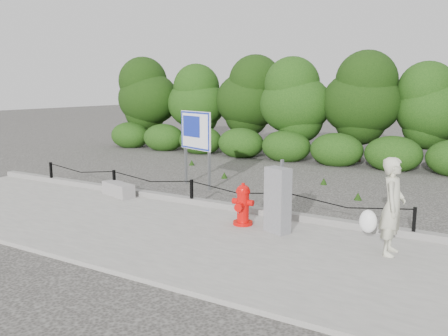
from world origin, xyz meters
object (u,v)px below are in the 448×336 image
Objects in this scene: fire_hydrant at (243,205)px; advertising_sign at (196,134)px; utility_cabinet at (278,200)px; concrete_block at (118,189)px; pedestrian at (391,207)px.

advertising_sign is at bearing 133.08° from fire_hydrant.
concrete_block is at bearing -166.91° from utility_cabinet.
pedestrian is 6.78m from advertising_sign.
fire_hydrant is 0.85m from utility_cabinet.
concrete_block is 0.75× the size of utility_cabinet.
utility_cabinet is (0.81, -0.10, 0.22)m from fire_hydrant.
advertising_sign is at bearing 164.40° from utility_cabinet.
utility_cabinet is at bearing -8.16° from concrete_block.
pedestrian is 1.57× the size of concrete_block.
concrete_block is 0.48× the size of advertising_sign.
fire_hydrant is 4.03m from concrete_block.
utility_cabinet is at bearing 83.82° from pedestrian.
pedestrian is at bearing -8.66° from fire_hydrant.
utility_cabinet reaches higher than concrete_block.
pedestrian is 6.98m from concrete_block.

